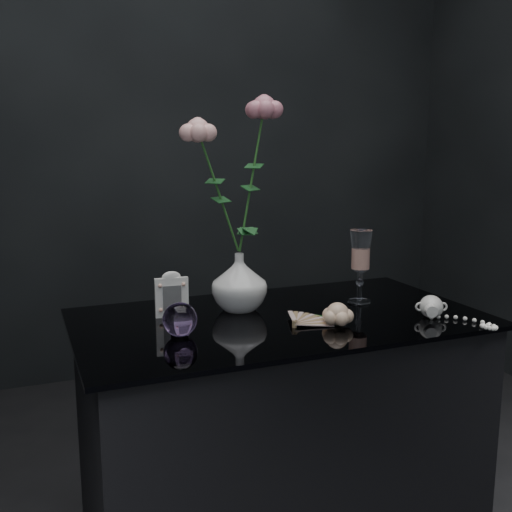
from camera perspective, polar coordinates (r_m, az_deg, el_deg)
name	(u,v)px	position (r m, az deg, el deg)	size (l,w,h in m)	color
table	(279,451)	(1.72, 2.19, -18.05)	(1.05, 0.58, 0.76)	black
vase	(239,282)	(1.61, -1.60, -2.50)	(0.15, 0.15, 0.16)	white
wine_glass	(360,267)	(1.70, 9.90, -1.01)	(0.06, 0.06, 0.21)	white
picture_frame	(172,294)	(1.57, -8.04, -3.61)	(0.09, 0.07, 0.12)	white
paperweight	(180,320)	(1.41, -7.26, -6.02)	(0.08, 0.08, 0.08)	#B485D9
paper_fan	(294,323)	(1.48, 3.68, -6.41)	(0.20, 0.15, 0.02)	beige
loose_rose	(338,314)	(1.50, 7.77, -5.51)	(0.13, 0.17, 0.06)	beige
pearl_jar	(431,306)	(1.62, 16.36, -4.56)	(0.20, 0.21, 0.06)	silver
roses	(236,171)	(1.57, -1.89, 8.11)	(0.27, 0.12, 0.47)	#F8A8A1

